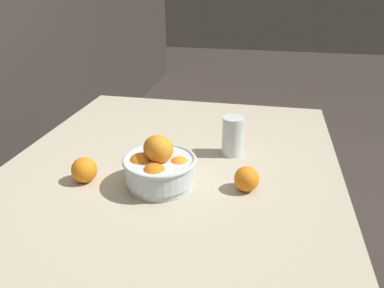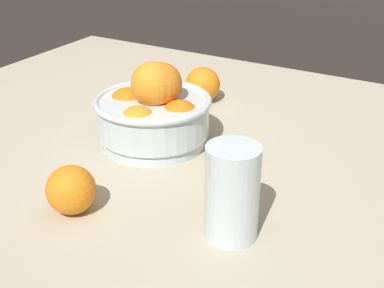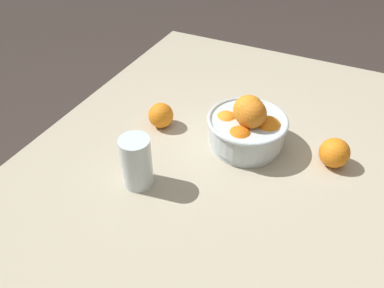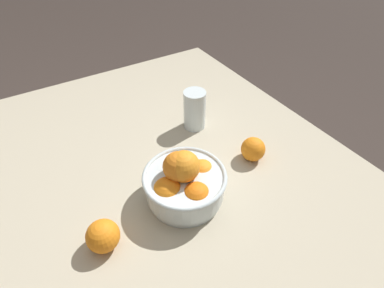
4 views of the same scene
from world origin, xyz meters
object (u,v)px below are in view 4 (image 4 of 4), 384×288
at_px(fruit_bowl, 184,182).
at_px(orange_loose_front, 103,236).
at_px(juice_glass, 195,112).
at_px(orange_loose_near_bowl, 253,149).

bearing_deg(fruit_bowl, orange_loose_front, 95.98).
bearing_deg(juice_glass, fruit_bowl, 143.05).
relative_size(orange_loose_near_bowl, orange_loose_front, 0.95).
distance_m(fruit_bowl, orange_loose_near_bowl, 0.27).
bearing_deg(orange_loose_front, fruit_bowl, -84.02).
distance_m(fruit_bowl, orange_loose_front, 0.24).
bearing_deg(fruit_bowl, orange_loose_near_bowl, -84.78).
relative_size(fruit_bowl, juice_glass, 1.60).
distance_m(juice_glass, orange_loose_near_bowl, 0.25).
bearing_deg(orange_loose_near_bowl, orange_loose_front, 95.58).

